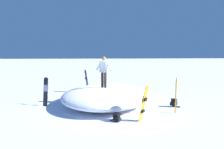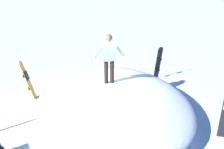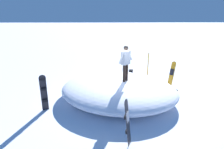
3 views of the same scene
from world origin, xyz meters
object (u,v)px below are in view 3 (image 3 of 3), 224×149
backpack_near (131,73)px  backpack_far (174,93)px  snowboard_tertiary_upright (172,75)px  trail_marker_pole (148,65)px  snowboard_primary_upright (44,93)px  snowboard_secondary_upright (127,122)px  snowboarder_standing (126,61)px

backpack_near → backpack_far: backpack_near is taller
backpack_near → backpack_far: (-1.83, 3.30, -0.05)m
snowboard_tertiary_upright → trail_marker_pole: (0.95, -1.80, 0.10)m
snowboard_primary_upright → backpack_far: snowboard_primary_upright is taller
snowboard_tertiary_upright → backpack_far: bearing=80.7°
snowboard_primary_upright → snowboard_secondary_upright: size_ratio=1.08×
snowboard_secondary_upright → backpack_near: bearing=-98.2°
trail_marker_pole → snowboard_primary_upright: bearing=38.7°
snowboard_secondary_upright → backpack_near: size_ratio=2.74×
snowboarder_standing → snowboard_secondary_upright: (0.22, 3.13, -1.16)m
snowboarder_standing → trail_marker_pole: (-1.81, -3.26, -1.06)m
snowboarder_standing → backpack_far: (-2.59, -0.37, -1.78)m
snowboard_secondary_upright → backpack_far: 4.53m
snowboard_tertiary_upright → backpack_far: snowboard_tertiary_upright is taller
snowboard_secondary_upright → snowboard_tertiary_upright: 5.47m
snowboard_secondary_upright → trail_marker_pole: size_ratio=0.92×
snowboarder_standing → snowboard_secondary_upright: snowboarder_standing is taller
snowboarder_standing → snowboard_primary_upright: (3.52, 1.02, -1.09)m
snowboard_tertiary_upright → snowboard_primary_upright: bearing=21.5°
snowboarder_standing → backpack_far: bearing=-171.9°
snowboarder_standing → snowboard_primary_upright: bearing=16.1°
snowboarder_standing → backpack_near: (-0.75, -3.67, -1.73)m
backpack_near → snowboard_tertiary_upright: bearing=132.3°
trail_marker_pole → snowboarder_standing: bearing=60.9°
backpack_far → backpack_near: bearing=-61.0°
backpack_far → snowboard_tertiary_upright: bearing=-99.3°
snowboard_primary_upright → backpack_near: snowboard_primary_upright is taller
snowboard_secondary_upright → snowboard_tertiary_upright: snowboard_secondary_upright is taller
backpack_near → backpack_far: 3.77m
snowboard_tertiary_upright → backpack_far: size_ratio=3.03×
snowboard_primary_upright → snowboard_tertiary_upright: (-6.29, -2.48, -0.07)m
snowboard_tertiary_upright → backpack_near: 3.04m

